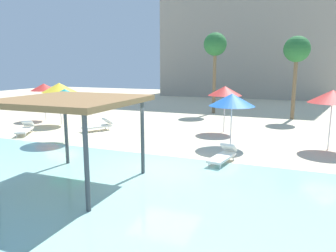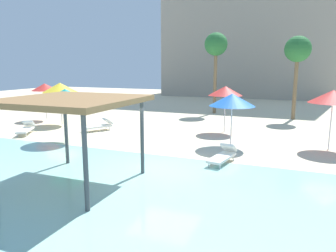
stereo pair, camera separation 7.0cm
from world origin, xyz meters
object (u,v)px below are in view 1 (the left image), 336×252
(beach_umbrella_red_2, at_px, (44,87))
(palm_tree_1, at_px, (297,51))
(beach_umbrella_red_3, at_px, (333,97))
(beach_umbrella_teal_6, at_px, (65,95))
(lounge_chair_1, at_px, (99,125))
(lounge_chair_2, at_px, (223,155))
(palm_tree_0, at_px, (215,46))
(beach_umbrella_blue_0, at_px, (232,100))
(shade_pavilion, at_px, (72,103))
(beach_umbrella_yellow_4, at_px, (59,88))
(lounge_chair_0, at_px, (25,129))
(beach_umbrella_red_5, at_px, (225,91))

(beach_umbrella_red_2, relative_size, palm_tree_1, 0.44)
(beach_umbrella_red_3, bearing_deg, beach_umbrella_teal_6, -165.56)
(lounge_chair_1, relative_size, lounge_chair_2, 0.98)
(palm_tree_0, relative_size, palm_tree_1, 1.09)
(beach_umbrella_teal_6, distance_m, lounge_chair_1, 3.79)
(beach_umbrella_blue_0, distance_m, lounge_chair_2, 3.62)
(shade_pavilion, relative_size, beach_umbrella_yellow_4, 1.45)
(beach_umbrella_teal_6, bearing_deg, lounge_chair_0, 169.98)
(beach_umbrella_yellow_4, relative_size, palm_tree_0, 0.43)
(beach_umbrella_blue_0, distance_m, beach_umbrella_teal_6, 8.61)
(beach_umbrella_red_2, relative_size, beach_umbrella_teal_6, 0.97)
(beach_umbrella_red_5, xyz_separation_m, palm_tree_0, (-2.48, 7.65, 3.07))
(beach_umbrella_yellow_4, distance_m, lounge_chair_2, 13.39)
(shade_pavilion, xyz_separation_m, beach_umbrella_yellow_4, (-8.09, 9.04, -0.23))
(beach_umbrella_red_5, distance_m, lounge_chair_2, 6.90)
(shade_pavilion, xyz_separation_m, lounge_chair_1, (-4.44, 8.15, -2.43))
(lounge_chair_0, xyz_separation_m, lounge_chair_2, (12.14, -1.45, 0.00))
(beach_umbrella_blue_0, xyz_separation_m, palm_tree_0, (-3.53, 11.05, 3.24))
(beach_umbrella_red_5, bearing_deg, beach_umbrella_blue_0, -72.89)
(beach_umbrella_red_2, relative_size, lounge_chair_0, 1.39)
(beach_umbrella_blue_0, xyz_separation_m, beach_umbrella_teal_6, (-8.33, -2.18, 0.17))
(shade_pavilion, relative_size, beach_umbrella_teal_6, 1.47)
(lounge_chair_1, bearing_deg, lounge_chair_0, -23.86)
(shade_pavilion, xyz_separation_m, beach_umbrella_blue_0, (3.94, 7.23, -0.43))
(palm_tree_1, bearing_deg, lounge_chair_2, -101.00)
(beach_umbrella_yellow_4, bearing_deg, beach_umbrella_blue_0, -8.55)
(beach_umbrella_red_3, xyz_separation_m, palm_tree_0, (-8.07, 9.92, 3.02))
(beach_umbrella_yellow_4, height_order, palm_tree_1, palm_tree_1)
(beach_umbrella_teal_6, bearing_deg, beach_umbrella_blue_0, 14.68)
(shade_pavilion, bearing_deg, beach_umbrella_teal_6, 130.98)
(beach_umbrella_blue_0, xyz_separation_m, lounge_chair_1, (-8.38, 0.92, -2.01))
(shade_pavilion, relative_size, beach_umbrella_red_5, 1.48)
(shade_pavilion, distance_m, lounge_chair_0, 10.05)
(beach_umbrella_red_2, bearing_deg, beach_umbrella_teal_6, -40.28)
(beach_umbrella_teal_6, relative_size, lounge_chair_2, 1.42)
(beach_umbrella_yellow_4, distance_m, palm_tree_0, 12.92)
(lounge_chair_2, bearing_deg, shade_pavilion, -34.51)
(shade_pavilion, xyz_separation_m, beach_umbrella_red_3, (8.49, 8.36, -0.21))
(beach_umbrella_red_2, distance_m, beach_umbrella_teal_6, 8.00)
(beach_umbrella_red_3, xyz_separation_m, lounge_chair_1, (-12.92, -0.21, -2.23))
(lounge_chair_1, bearing_deg, beach_umbrella_yellow_4, -72.87)
(palm_tree_1, bearing_deg, beach_umbrella_blue_0, -105.60)
(beach_umbrella_red_3, distance_m, beach_umbrella_teal_6, 13.29)
(lounge_chair_2, bearing_deg, lounge_chair_0, -86.42)
(beach_umbrella_red_2, height_order, lounge_chair_2, beach_umbrella_red_2)
(beach_umbrella_yellow_4, distance_m, beach_umbrella_red_5, 11.10)
(beach_umbrella_red_3, xyz_separation_m, beach_umbrella_teal_6, (-12.87, -3.31, -0.05))
(beach_umbrella_blue_0, distance_m, palm_tree_0, 12.05)
(lounge_chair_2, bearing_deg, beach_umbrella_yellow_4, -101.00)
(lounge_chair_0, bearing_deg, palm_tree_0, 117.31)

